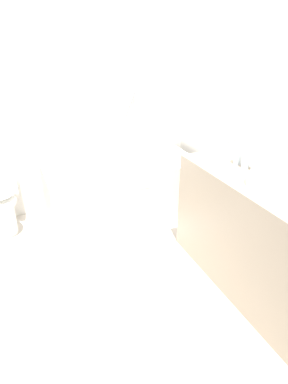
{
  "coord_description": "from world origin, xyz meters",
  "views": [
    {
      "loc": [
        -0.4,
        -2.19,
        1.84
      ],
      "look_at": [
        0.59,
        0.2,
        0.6
      ],
      "focal_mm": 31.74,
      "sensor_mm": 36.0,
      "label": 1
    }
  ],
  "objects_px": {
    "bathtub": "(122,187)",
    "water_bottle_0": "(256,158)",
    "sink_basin": "(273,181)",
    "water_bottle_4": "(246,154)",
    "toilet": "(0,198)",
    "water_bottle_3": "(238,152)",
    "drinking_glass_0": "(224,147)",
    "bath_mat": "(137,240)",
    "drinking_glass_3": "(230,154)"
  },
  "relations": [
    {
      "from": "toilet",
      "to": "water_bottle_0",
      "type": "bearing_deg",
      "value": 56.25
    },
    {
      "from": "sink_basin",
      "to": "water_bottle_0",
      "type": "height_order",
      "value": "water_bottle_0"
    },
    {
      "from": "water_bottle_4",
      "to": "water_bottle_3",
      "type": "bearing_deg",
      "value": 92.72
    },
    {
      "from": "water_bottle_4",
      "to": "bath_mat",
      "type": "height_order",
      "value": "water_bottle_4"
    },
    {
      "from": "water_bottle_4",
      "to": "toilet",
      "type": "bearing_deg",
      "value": 144.27
    },
    {
      "from": "bath_mat",
      "to": "water_bottle_3",
      "type": "bearing_deg",
      "value": -39.95
    },
    {
      "from": "water_bottle_3",
      "to": "bath_mat",
      "type": "relative_size",
      "value": 0.36
    },
    {
      "from": "bathtub",
      "to": "toilet",
      "type": "bearing_deg",
      "value": 176.16
    },
    {
      "from": "bathtub",
      "to": "water_bottle_4",
      "type": "xyz_separation_m",
      "value": [
        0.58,
        -1.22,
        0.68
      ]
    },
    {
      "from": "bathtub",
      "to": "water_bottle_0",
      "type": "distance_m",
      "value": 1.58
    },
    {
      "from": "drinking_glass_0",
      "to": "sink_basin",
      "type": "bearing_deg",
      "value": -97.36
    },
    {
      "from": "toilet",
      "to": "drinking_glass_0",
      "type": "distance_m",
      "value": 2.16
    },
    {
      "from": "sink_basin",
      "to": "bath_mat",
      "type": "xyz_separation_m",
      "value": [
        -0.62,
        0.97,
        -0.91
      ]
    },
    {
      "from": "water_bottle_0",
      "to": "drinking_glass_3",
      "type": "bearing_deg",
      "value": 92.45
    },
    {
      "from": "sink_basin",
      "to": "drinking_glass_3",
      "type": "distance_m",
      "value": 0.56
    },
    {
      "from": "bathtub",
      "to": "toilet",
      "type": "height_order",
      "value": "bathtub"
    },
    {
      "from": "water_bottle_3",
      "to": "drinking_glass_0",
      "type": "relative_size",
      "value": 2.14
    },
    {
      "from": "toilet",
      "to": "water_bottle_4",
      "type": "distance_m",
      "value": 2.31
    },
    {
      "from": "water_bottle_0",
      "to": "drinking_glass_0",
      "type": "height_order",
      "value": "water_bottle_0"
    },
    {
      "from": "bathtub",
      "to": "drinking_glass_3",
      "type": "height_order",
      "value": "bathtub"
    },
    {
      "from": "sink_basin",
      "to": "water_bottle_4",
      "type": "xyz_separation_m",
      "value": [
        0.03,
        0.34,
        0.08
      ]
    },
    {
      "from": "sink_basin",
      "to": "water_bottle_4",
      "type": "height_order",
      "value": "water_bottle_4"
    },
    {
      "from": "water_bottle_3",
      "to": "toilet",
      "type": "bearing_deg",
      "value": 146.18
    },
    {
      "from": "water_bottle_4",
      "to": "drinking_glass_3",
      "type": "relative_size",
      "value": 2.76
    },
    {
      "from": "sink_basin",
      "to": "bathtub",
      "type": "bearing_deg",
      "value": 109.44
    },
    {
      "from": "water_bottle_3",
      "to": "bath_mat",
      "type": "bearing_deg",
      "value": 140.05
    },
    {
      "from": "toilet",
      "to": "water_bottle_4",
      "type": "xyz_separation_m",
      "value": [
        1.81,
        -1.3,
        0.62
      ]
    },
    {
      "from": "water_bottle_4",
      "to": "sink_basin",
      "type": "bearing_deg",
      "value": -95.37
    },
    {
      "from": "drinking_glass_0",
      "to": "drinking_glass_3",
      "type": "bearing_deg",
      "value": -105.85
    },
    {
      "from": "toilet",
      "to": "bath_mat",
      "type": "bearing_deg",
      "value": 63.21
    },
    {
      "from": "water_bottle_0",
      "to": "water_bottle_4",
      "type": "height_order",
      "value": "water_bottle_4"
    },
    {
      "from": "sink_basin",
      "to": "water_bottle_3",
      "type": "bearing_deg",
      "value": 86.35
    },
    {
      "from": "bathtub",
      "to": "drinking_glass_3",
      "type": "bearing_deg",
      "value": -59.23
    },
    {
      "from": "sink_basin",
      "to": "water_bottle_3",
      "type": "distance_m",
      "value": 0.44
    },
    {
      "from": "bathtub",
      "to": "drinking_glass_0",
      "type": "xyz_separation_m",
      "value": [
        0.64,
        -0.85,
        0.62
      ]
    },
    {
      "from": "water_bottle_3",
      "to": "drinking_glass_0",
      "type": "bearing_deg",
      "value": 77.04
    },
    {
      "from": "bathtub",
      "to": "water_bottle_4",
      "type": "relative_size",
      "value": 6.88
    },
    {
      "from": "water_bottle_3",
      "to": "drinking_glass_0",
      "type": "distance_m",
      "value": 0.29
    },
    {
      "from": "sink_basin",
      "to": "water_bottle_3",
      "type": "height_order",
      "value": "water_bottle_3"
    },
    {
      "from": "bathtub",
      "to": "drinking_glass_0",
      "type": "relative_size",
      "value": 15.45
    },
    {
      "from": "bathtub",
      "to": "water_bottle_0",
      "type": "height_order",
      "value": "bathtub"
    },
    {
      "from": "toilet",
      "to": "sink_basin",
      "type": "height_order",
      "value": "sink_basin"
    },
    {
      "from": "bathtub",
      "to": "water_bottle_3",
      "type": "height_order",
      "value": "bathtub"
    },
    {
      "from": "water_bottle_4",
      "to": "bath_mat",
      "type": "relative_size",
      "value": 0.38
    },
    {
      "from": "toilet",
      "to": "bath_mat",
      "type": "height_order",
      "value": "toilet"
    },
    {
      "from": "water_bottle_0",
      "to": "drinking_glass_3",
      "type": "height_order",
      "value": "water_bottle_0"
    },
    {
      "from": "sink_basin",
      "to": "water_bottle_0",
      "type": "relative_size",
      "value": 1.62
    },
    {
      "from": "bathtub",
      "to": "sink_basin",
      "type": "relative_size",
      "value": 4.47
    },
    {
      "from": "water_bottle_3",
      "to": "water_bottle_4",
      "type": "height_order",
      "value": "water_bottle_4"
    },
    {
      "from": "bathtub",
      "to": "water_bottle_0",
      "type": "relative_size",
      "value": 7.24
    }
  ]
}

